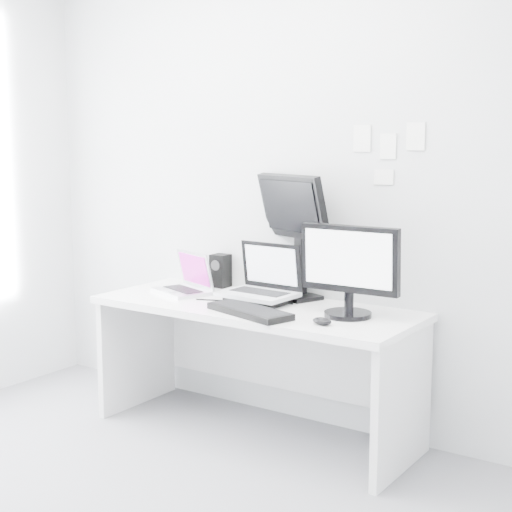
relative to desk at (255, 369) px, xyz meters
The scene contains 13 objects.
back_wall 1.05m from the desk, 90.00° to the left, with size 3.60×3.60×0.00m, color silver.
desk is the anchor object (origin of this frame).
macbook 0.72m from the desk, behind, with size 0.34×0.25×0.25m, color silver.
speaker 0.71m from the desk, 147.02° to the left, with size 0.10×0.10×0.20m, color black.
dell_laptop 0.53m from the desk, 109.81° to the left, with size 0.40×0.31×0.33m, color silver.
rear_monitor 0.78m from the desk, 71.42° to the left, with size 0.53×0.19×0.72m, color black.
samsung_monitor 0.82m from the desk, ahead, with size 0.52×0.24×0.48m, color black.
keyboard 0.45m from the desk, 62.23° to the right, with size 0.50×0.18×0.03m, color black.
mouse 0.68m from the desk, 20.23° to the right, with size 0.11×0.07×0.03m, color black.
wall_note_0 1.38m from the desk, 37.40° to the left, with size 0.10×0.00×0.14m, color white.
wall_note_1 1.40m from the desk, 29.83° to the left, with size 0.09×0.00×0.13m, color white.
wall_note_2 1.51m from the desk, 24.64° to the left, with size 0.10×0.00×0.14m, color white.
wall_note_3 1.25m from the desk, 30.67° to the left, with size 0.11×0.00×0.08m, color white.
Camera 1 is at (2.28, -2.10, 1.62)m, focal length 53.71 mm.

